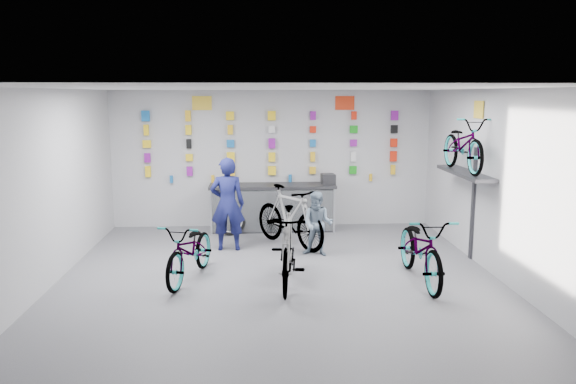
{
  "coord_description": "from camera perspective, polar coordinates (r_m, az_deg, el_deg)",
  "views": [
    {
      "loc": [
        -0.34,
        -8.32,
        2.92
      ],
      "look_at": [
        0.21,
        1.4,
        1.21
      ],
      "focal_mm": 35.0,
      "sensor_mm": 36.0,
      "label": 1
    }
  ],
  "objects": [
    {
      "name": "floor",
      "position": [
        8.82,
        -0.86,
        -9.37
      ],
      "size": [
        8.0,
        8.0,
        0.0
      ],
      "primitive_type": "plane",
      "color": "#535257",
      "rests_on": "ground"
    },
    {
      "name": "bike_left",
      "position": [
        9.03,
        -9.88,
        -5.86
      ],
      "size": [
        1.07,
        1.93,
        0.96
      ],
      "primitive_type": "imported",
      "rotation": [
        0.0,
        0.0,
        -0.25
      ],
      "color": "gray",
      "rests_on": "floor"
    },
    {
      "name": "wall_right",
      "position": [
        9.27,
        21.27,
        0.47
      ],
      "size": [
        0.0,
        8.0,
        8.0
      ],
      "primitive_type": "plane",
      "rotation": [
        1.57,
        0.0,
        -1.57
      ],
      "color": "#B9B9BC",
      "rests_on": "floor"
    },
    {
      "name": "bike_right",
      "position": [
        9.02,
        13.37,
        -5.57
      ],
      "size": [
        0.75,
        2.09,
        1.09
      ],
      "primitive_type": "imported",
      "rotation": [
        0.0,
        0.0,
        0.01
      ],
      "color": "gray",
      "rests_on": "floor"
    },
    {
      "name": "bike_center",
      "position": [
        8.61,
        -0.03,
        -5.7
      ],
      "size": [
        0.77,
        2.03,
        1.19
      ],
      "primitive_type": "imported",
      "rotation": [
        0.0,
        0.0,
        -0.11
      ],
      "color": "gray",
      "rests_on": "floor"
    },
    {
      "name": "customer",
      "position": [
        10.21,
        3.04,
        -3.25
      ],
      "size": [
        0.69,
        0.61,
        1.18
      ],
      "primitive_type": "imported",
      "rotation": [
        0.0,
        0.0,
        -0.34
      ],
      "color": "slate",
      "rests_on": "floor"
    },
    {
      "name": "merch_wall",
      "position": [
        12.3,
        -1.89,
        4.73
      ],
      "size": [
        5.56,
        0.08,
        1.57
      ],
      "color": "yellow",
      "rests_on": "wall_back"
    },
    {
      "name": "clerk",
      "position": [
        10.57,
        -6.17,
        -1.22
      ],
      "size": [
        0.64,
        0.42,
        1.76
      ],
      "primitive_type": "imported",
      "rotation": [
        0.0,
        0.0,
        3.14
      ],
      "color": "#13164B",
      "rests_on": "floor"
    },
    {
      "name": "sign_side",
      "position": [
        10.26,
        18.8,
        7.93
      ],
      "size": [
        0.02,
        0.4,
        0.3
      ],
      "primitive_type": "cube",
      "color": "gold",
      "rests_on": "wall_right"
    },
    {
      "name": "counter",
      "position": [
        12.11,
        -1.57,
        -1.64
      ],
      "size": [
        2.7,
        0.66,
        1.0
      ],
      "color": "black",
      "rests_on": "floor"
    },
    {
      "name": "bike_wall",
      "position": [
        10.21,
        17.41,
        4.64
      ],
      "size": [
        0.63,
        1.8,
        0.95
      ],
      "primitive_type": "imported",
      "color": "gray",
      "rests_on": "wall_bracket"
    },
    {
      "name": "wall_front",
      "position": [
        4.56,
        1.22,
        -8.17
      ],
      "size": [
        7.0,
        0.0,
        7.0
      ],
      "primitive_type": "plane",
      "rotation": [
        -1.57,
        0.0,
        0.0
      ],
      "color": "#B9B9BC",
      "rests_on": "floor"
    },
    {
      "name": "sign_left",
      "position": [
        12.36,
        -8.74,
        8.92
      ],
      "size": [
        0.42,
        0.02,
        0.3
      ],
      "primitive_type": "cube",
      "color": "gold",
      "rests_on": "wall_back"
    },
    {
      "name": "sign_right",
      "position": [
        12.45,
        5.79,
        8.99
      ],
      "size": [
        0.42,
        0.02,
        0.3
      ],
      "primitive_type": "cube",
      "color": "red",
      "rests_on": "wall_back"
    },
    {
      "name": "wall_back",
      "position": [
        12.41,
        -1.66,
        3.38
      ],
      "size": [
        7.0,
        0.0,
        7.0
      ],
      "primitive_type": "plane",
      "rotation": [
        1.57,
        0.0,
        0.0
      ],
      "color": "#B9B9BC",
      "rests_on": "floor"
    },
    {
      "name": "register",
      "position": [
        12.1,
        4.1,
        1.33
      ],
      "size": [
        0.31,
        0.32,
        0.22
      ],
      "primitive_type": "cube",
      "rotation": [
        0.0,
        0.0,
        0.09
      ],
      "color": "black",
      "rests_on": "counter"
    },
    {
      "name": "wall_left",
      "position": [
        9.01,
        -23.72,
        0.05
      ],
      "size": [
        0.0,
        8.0,
        8.0
      ],
      "primitive_type": "plane",
      "rotation": [
        1.57,
        0.0,
        1.57
      ],
      "color": "#B9B9BC",
      "rests_on": "floor"
    },
    {
      "name": "spare_wheel",
      "position": [
        11.79,
        -5.85,
        -2.8
      ],
      "size": [
        0.7,
        0.45,
        0.67
      ],
      "rotation": [
        0.0,
        0.0,
        0.37
      ],
      "color": "black",
      "rests_on": "floor"
    },
    {
      "name": "ceiling",
      "position": [
        8.33,
        -0.92,
        10.51
      ],
      "size": [
        8.0,
        8.0,
        0.0
      ],
      "primitive_type": "plane",
      "rotation": [
        3.14,
        0.0,
        0.0
      ],
      "color": "white",
      "rests_on": "wall_back"
    },
    {
      "name": "wall_bracket",
      "position": [
        10.3,
        17.65,
        1.37
      ],
      "size": [
        0.39,
        1.9,
        2.0
      ],
      "color": "#333338",
      "rests_on": "wall_right"
    },
    {
      "name": "bike_service",
      "position": [
        10.81,
        0.15,
        -2.49
      ],
      "size": [
        1.61,
        1.91,
        1.18
      ],
      "primitive_type": "imported",
      "rotation": [
        0.0,
        0.0,
        0.64
      ],
      "color": "gray",
      "rests_on": "floor"
    }
  ]
}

